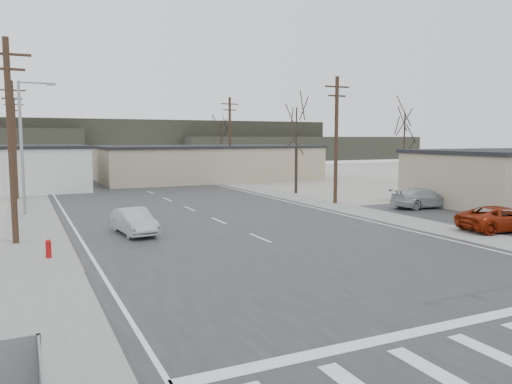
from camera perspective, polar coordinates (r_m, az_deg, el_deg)
ground at (r=19.40m, az=10.99°, el=-9.56°), size 140.00×140.00×0.00m
main_road at (r=32.42m, az=-4.92°, el=-3.06°), size 18.00×110.00×0.05m
cross_road at (r=19.40m, az=10.99°, el=-9.50°), size 90.00×10.00×0.04m
sidewalk_left at (r=35.38m, az=-24.22°, el=-2.80°), size 3.00×90.00×0.06m
sidewalk_right at (r=41.53m, az=6.44°, el=-1.03°), size 3.00×90.00×0.06m
fire_hydrant at (r=23.51m, az=-22.63°, el=-6.01°), size 0.24×0.24×0.87m
building_right_far at (r=62.75m, az=-5.65°, el=3.36°), size 26.30×14.30×4.30m
building_lot at (r=44.42m, az=27.05°, el=1.56°), size 14.30×10.30×4.30m
upole_left_b at (r=27.00m, az=-26.25°, el=5.55°), size 2.20×0.30×10.00m
upole_left_c at (r=47.00m, az=-25.93°, el=5.57°), size 2.20×0.30×10.00m
upole_left_d at (r=67.00m, az=-25.80°, el=5.58°), size 2.20×0.30×10.00m
upole_right_a at (r=40.02m, az=9.15°, el=6.11°), size 2.20×0.30×10.00m
upole_right_b at (r=59.48m, az=-3.00°, el=6.19°), size 2.20×0.30×10.00m
streetlight_main at (r=37.00m, az=-24.95°, el=5.40°), size 2.40×0.25×9.00m
tree_right_mid at (r=47.33m, az=4.65°, el=7.03°), size 3.74×3.74×8.33m
tree_right_far at (r=71.92m, az=-4.07°, el=6.47°), size 3.52×3.52×7.84m
tree_lot at (r=49.67m, az=16.60°, el=6.35°), size 3.52×3.52×7.84m
hill_center at (r=114.04m, az=-12.17°, el=5.70°), size 80.00×18.00×9.00m
hill_right at (r=121.53m, az=4.87°, el=5.01°), size 60.00×18.00×5.50m
sedan_crossing at (r=27.84m, az=-13.75°, el=-3.26°), size 1.89×4.33×1.38m
car_far_a at (r=61.05m, az=-16.01°, el=1.85°), size 3.66×5.97×1.62m
car_far_b at (r=78.09m, az=-16.67°, el=2.60°), size 2.50×4.01×1.27m
car_parked_red at (r=31.17m, az=26.27°, el=-2.75°), size 5.27×2.95×1.39m
car_parked_silver at (r=39.20m, az=18.55°, el=-0.65°), size 5.14×2.21×1.47m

